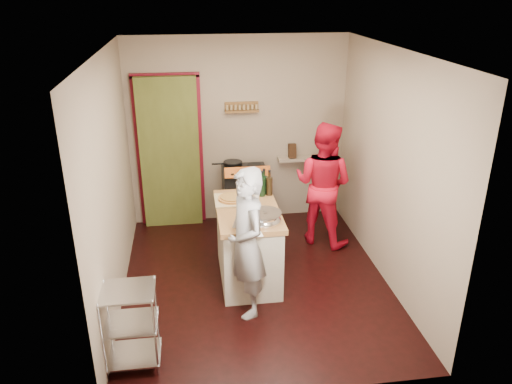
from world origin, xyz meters
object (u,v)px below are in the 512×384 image
stove (245,197)px  wire_shelving (130,324)px  island (248,241)px  person_stripe (246,243)px  person_red (323,184)px

stove → wire_shelving: (-1.33, -2.62, -0.01)m
wire_shelving → island: island is taller
wire_shelving → person_stripe: (1.11, 0.66, 0.36)m
island → person_stripe: 0.72m
wire_shelving → island: size_ratio=0.62×
wire_shelving → stove: bearing=63.1°
wire_shelving → person_red: bearing=42.2°
island → person_stripe: size_ratio=0.81×
stove → person_stripe: bearing=-96.3°
person_stripe → person_red: 1.83m
stove → person_red: (0.95, -0.55, 0.36)m
stove → island: size_ratio=0.78×
stove → person_stripe: 2.00m
island → person_red: person_red is taller
wire_shelving → island: 1.78m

